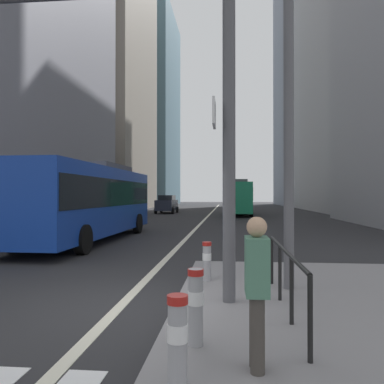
# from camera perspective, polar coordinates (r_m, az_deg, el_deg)

# --- Properties ---
(ground_plane) EXTENTS (160.00, 160.00, 0.00)m
(ground_plane) POSITION_cam_1_polar(r_m,az_deg,el_deg) (26.73, 1.35, -4.67)
(ground_plane) COLOR #28282B
(lane_centre_line) EXTENTS (0.20, 80.00, 0.01)m
(lane_centre_line) POSITION_cam_1_polar(r_m,az_deg,el_deg) (36.69, 2.47, -3.51)
(lane_centre_line) COLOR beige
(lane_centre_line) RESTS_ON ground
(office_tower_left_mid) EXTENTS (12.47, 19.29, 38.21)m
(office_tower_left_mid) POSITION_cam_1_polar(r_m,az_deg,el_deg) (57.69, -13.48, 16.86)
(office_tower_left_mid) COLOR gray
(office_tower_left_mid) RESTS_ON ground
(office_tower_left_far) EXTENTS (13.44, 21.04, 39.25)m
(office_tower_left_far) POSITION_cam_1_polar(r_m,az_deg,el_deg) (81.93, -7.46, 12.02)
(office_tower_left_far) COLOR slate
(office_tower_left_far) RESTS_ON ground
(office_tower_right_far) EXTENTS (10.82, 21.88, 48.44)m
(office_tower_right_far) POSITION_cam_1_polar(r_m,az_deg,el_deg) (78.32, 17.02, 16.09)
(office_tower_right_far) COLOR slate
(office_tower_right_far) RESTS_ON ground
(city_bus_blue_oncoming) EXTENTS (2.84, 11.16, 3.40)m
(city_bus_blue_oncoming) POSITION_cam_1_polar(r_m,az_deg,el_deg) (16.98, -15.01, -0.90)
(city_bus_blue_oncoming) COLOR #14389E
(city_bus_blue_oncoming) RESTS_ON ground
(city_bus_red_receding) EXTENTS (2.79, 11.46, 3.40)m
(city_bus_red_receding) POSITION_cam_1_polar(r_m,az_deg,el_deg) (38.37, 6.75, -0.63)
(city_bus_red_receding) COLOR #198456
(city_bus_red_receding) RESTS_ON ground
(car_oncoming_mid) EXTENTS (2.12, 4.55, 1.94)m
(car_oncoming_mid) POSITION_cam_1_polar(r_m,az_deg,el_deg) (41.58, -3.76, -1.79)
(car_oncoming_mid) COLOR #232838
(car_oncoming_mid) RESTS_ON ground
(car_receding_near) EXTENTS (2.15, 4.11, 1.94)m
(car_receding_near) POSITION_cam_1_polar(r_m,az_deg,el_deg) (60.01, 5.72, -1.37)
(car_receding_near) COLOR black
(car_receding_near) RESTS_ON ground
(traffic_signal_gantry) EXTENTS (6.12, 0.65, 6.00)m
(traffic_signal_gantry) POSITION_cam_1_polar(r_m,az_deg,el_deg) (7.22, -11.62, 16.74)
(traffic_signal_gantry) COLOR #515156
(traffic_signal_gantry) RESTS_ON median_island
(street_lamp_post) EXTENTS (5.50, 0.32, 8.00)m
(street_lamp_post) POSITION_cam_1_polar(r_m,az_deg,el_deg) (8.41, 14.15, 22.70)
(street_lamp_post) COLOR #56565B
(street_lamp_post) RESTS_ON median_island
(bollard_left) EXTENTS (0.20, 0.20, 0.91)m
(bollard_left) POSITION_cam_1_polar(r_m,az_deg,el_deg) (3.77, -2.16, -21.02)
(bollard_left) COLOR #99999E
(bollard_left) RESTS_ON median_island
(bollard_right) EXTENTS (0.20, 0.20, 0.93)m
(bollard_right) POSITION_cam_1_polar(r_m,az_deg,el_deg) (4.86, 0.55, -16.14)
(bollard_right) COLOR #99999E
(bollard_right) RESTS_ON median_island
(bollard_back) EXTENTS (0.20, 0.20, 0.82)m
(bollard_back) POSITION_cam_1_polar(r_m,az_deg,el_deg) (8.31, 2.23, -9.92)
(bollard_back) COLOR #99999E
(bollard_back) RESTS_ON median_island
(pedestrian_railing) EXTENTS (0.06, 3.78, 0.98)m
(pedestrian_railing) POSITION_cam_1_polar(r_m,az_deg,el_deg) (6.32, 13.67, -10.62)
(pedestrian_railing) COLOR black
(pedestrian_railing) RESTS_ON median_island
(pedestrian_waiting) EXTENTS (0.24, 0.38, 1.60)m
(pedestrian_waiting) POSITION_cam_1_polar(r_m,az_deg,el_deg) (4.18, 9.62, -13.53)
(pedestrian_waiting) COLOR #423D38
(pedestrian_waiting) RESTS_ON median_island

